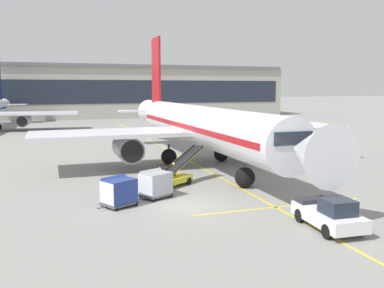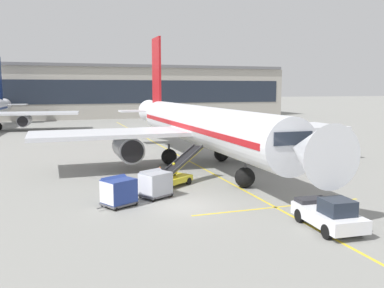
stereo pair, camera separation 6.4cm
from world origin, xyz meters
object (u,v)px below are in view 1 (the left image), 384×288
at_px(belt_loader, 174,175).
at_px(baggage_cart_second, 119,191).
at_px(pushback_tug, 329,214).
at_px(safety_cone_engine_keepout, 160,169).
at_px(ground_crew_by_loader, 160,179).
at_px(parked_airplane, 199,126).
at_px(baggage_cart_lead, 155,183).
at_px(ground_crew_by_carts, 174,172).

height_order(belt_loader, baggage_cart_second, belt_loader).
distance_m(pushback_tug, safety_cone_engine_keepout, 18.11).
relative_size(pushback_tug, ground_crew_by_loader, 2.59).
xyz_separation_m(baggage_cart_second, pushback_tug, (10.11, -7.97, -0.17)).
bearing_deg(ground_crew_by_loader, baggage_cart_second, -142.77).
bearing_deg(parked_airplane, belt_loader, -121.61).
bearing_deg(baggage_cart_second, ground_crew_by_loader, 37.23).
distance_m(parked_airplane, belt_loader, 9.76).
xyz_separation_m(pushback_tug, safety_cone_engine_keepout, (-5.00, 17.39, -0.53)).
xyz_separation_m(belt_loader, ground_crew_by_loader, (-1.56, -1.79, 0.15)).
relative_size(belt_loader, safety_cone_engine_keepout, 8.31).
height_order(belt_loader, baggage_cart_lead, belt_loader).
xyz_separation_m(baggage_cart_lead, baggage_cart_second, (-2.73, -1.32, 0.00)).
distance_m(belt_loader, baggage_cart_lead, 3.75).
relative_size(belt_loader, baggage_cart_lead, 1.85).
xyz_separation_m(belt_loader, ground_crew_by_carts, (0.13, 0.38, 0.15)).
xyz_separation_m(baggage_cart_lead, ground_crew_by_carts, (2.33, 3.41, -0.00)).
relative_size(pushback_tug, ground_crew_by_carts, 2.59).
relative_size(baggage_cart_lead, baggage_cart_second, 1.00).
height_order(pushback_tug, safety_cone_engine_keepout, pushback_tug).
height_order(pushback_tug, ground_crew_by_carts, pushback_tug).
xyz_separation_m(belt_loader, safety_cone_engine_keepout, (0.18, 5.07, -0.55)).
bearing_deg(baggage_cart_lead, parked_airplane, 57.13).
height_order(parked_airplane, ground_crew_by_loader, parked_airplane).
distance_m(parked_airplane, ground_crew_by_loader, 11.99).
bearing_deg(pushback_tug, parked_airplane, 90.87).
bearing_deg(ground_crew_by_carts, ground_crew_by_loader, -127.94).
xyz_separation_m(parked_airplane, baggage_cart_second, (-9.80, -12.27, -2.85)).
height_order(parked_airplane, baggage_cart_lead, parked_airplane).
height_order(baggage_cart_second, safety_cone_engine_keepout, baggage_cart_second).
bearing_deg(baggage_cart_lead, belt_loader, 53.97).
height_order(parked_airplane, pushback_tug, parked_airplane).
distance_m(baggage_cart_lead, ground_crew_by_loader, 1.39).
relative_size(ground_crew_by_loader, safety_cone_engine_keepout, 2.84).
xyz_separation_m(ground_crew_by_loader, ground_crew_by_carts, (1.69, 2.17, 0.00)).
bearing_deg(baggage_cart_lead, pushback_tug, -51.54).
bearing_deg(parked_airplane, baggage_cart_second, -128.64).
xyz_separation_m(ground_crew_by_carts, safety_cone_engine_keepout, (0.05, 4.69, -0.70)).
distance_m(baggage_cart_lead, baggage_cart_second, 3.04).
bearing_deg(baggage_cart_second, ground_crew_by_carts, 43.07).
relative_size(baggage_cart_second, safety_cone_engine_keepout, 4.50).
height_order(baggage_cart_second, ground_crew_by_loader, baggage_cart_second).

